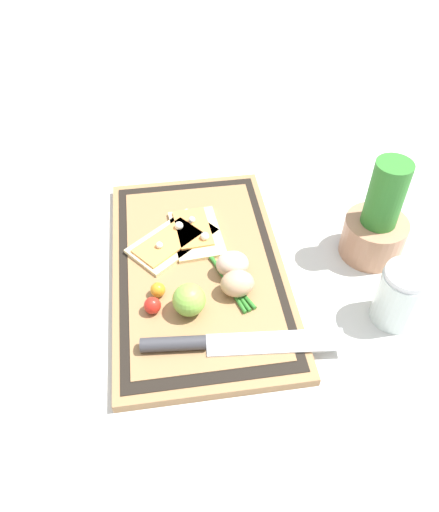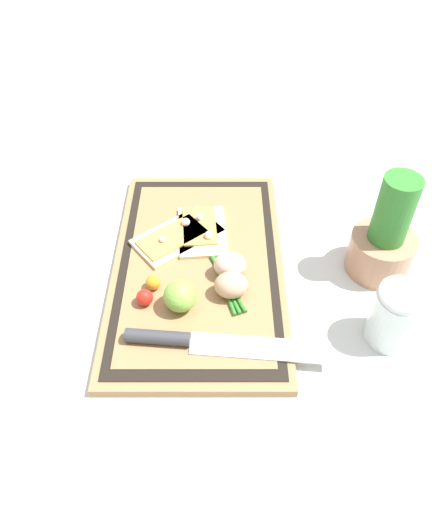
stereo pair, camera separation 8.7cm
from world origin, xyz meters
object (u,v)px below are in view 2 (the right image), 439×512
at_px(knife, 193,341).
at_px(lime, 180,296).
at_px(cherry_tomato_red, 145,297).
at_px(sauce_jar, 394,319).
at_px(egg_brown, 231,285).
at_px(pizza_slice_far, 203,230).
at_px(herb_pot, 384,240).
at_px(egg_pink, 230,265).
at_px(pizza_slice_near, 176,236).
at_px(cherry_tomato_yellow, 153,283).

relative_size(knife, lime, 5.87).
distance_m(cherry_tomato_red, sauce_jar, 0.39).
xyz_separation_m(egg_brown, sauce_jar, (0.07, 0.25, 0.00)).
height_order(cherry_tomato_red, sauce_jar, sauce_jar).
height_order(pizza_slice_far, knife, pizza_slice_far).
distance_m(herb_pot, sauce_jar, 0.15).
distance_m(egg_brown, egg_pink, 0.04).
bearing_deg(pizza_slice_far, pizza_slice_near, -71.51).
bearing_deg(cherry_tomato_red, egg_pink, 114.37).
distance_m(pizza_slice_far, herb_pot, 0.33).
bearing_deg(lime, sauce_jar, 82.29).
xyz_separation_m(knife, lime, (-0.07, -0.02, 0.02)).
relative_size(pizza_slice_near, cherry_tomato_red, 6.40).
height_order(cherry_tomato_red, herb_pot, herb_pot).
height_order(egg_brown, cherry_tomato_yellow, egg_brown).
bearing_deg(lime, egg_brown, 107.78).
bearing_deg(egg_pink, knife, -22.12).
xyz_separation_m(knife, sauce_jar, (-0.03, 0.31, 0.02)).
relative_size(lime, cherry_tomato_yellow, 2.14).
distance_m(pizza_slice_near, sauce_jar, 0.41).
bearing_deg(herb_pot, egg_brown, -73.42).
bearing_deg(egg_brown, lime, -72.22).
xyz_separation_m(pizza_slice_near, sauce_jar, (0.21, 0.35, 0.02)).
relative_size(egg_brown, herb_pot, 0.28).
bearing_deg(egg_brown, pizza_slice_near, -143.62).
height_order(egg_brown, egg_pink, same).
bearing_deg(egg_pink, sauce_jar, 65.13).
distance_m(egg_brown, cherry_tomato_red, 0.14).
bearing_deg(pizza_slice_far, cherry_tomato_red, -27.96).
xyz_separation_m(pizza_slice_far, knife, (0.25, -0.01, 0.00)).
bearing_deg(herb_pot, cherry_tomato_red, -76.49).
distance_m(egg_brown, cherry_tomato_yellow, 0.13).
distance_m(pizza_slice_far, sauce_jar, 0.37).
bearing_deg(cherry_tomato_yellow, egg_pink, 103.28).
xyz_separation_m(lime, cherry_tomato_yellow, (-0.04, -0.05, -0.01)).
height_order(pizza_slice_far, egg_pink, egg_pink).
distance_m(pizza_slice_far, egg_brown, 0.16).
bearing_deg(pizza_slice_far, knife, -1.94).
distance_m(pizza_slice_near, egg_brown, 0.17).
distance_m(cherry_tomato_yellow, sauce_jar, 0.39).
height_order(egg_pink, cherry_tomato_red, egg_pink).
relative_size(pizza_slice_near, egg_brown, 3.16).
bearing_deg(egg_pink, egg_brown, 1.29).
relative_size(pizza_slice_far, herb_pot, 0.71).
height_order(pizza_slice_near, knife, pizza_slice_near).
distance_m(pizza_slice_near, herb_pot, 0.37).
height_order(lime, sauce_jar, sauce_jar).
bearing_deg(cherry_tomato_red, sauce_jar, 82.34).
height_order(knife, egg_brown, egg_brown).
height_order(pizza_slice_near, herb_pot, herb_pot).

